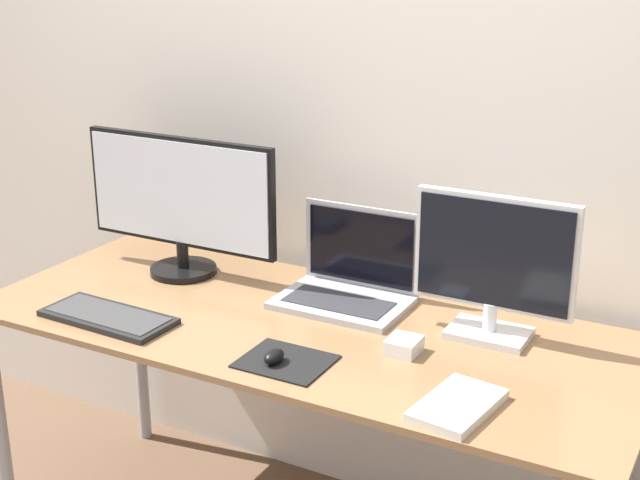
{
  "coord_description": "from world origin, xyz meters",
  "views": [
    {
      "loc": [
        1.07,
        -1.52,
        1.73
      ],
      "look_at": [
        0.01,
        0.44,
        0.97
      ],
      "focal_mm": 50.0,
      "sensor_mm": 36.0,
      "label": 1
    }
  ],
  "objects_px": {
    "monitor_right": "(494,265)",
    "mouse": "(274,356)",
    "laptop": "(350,279)",
    "power_brick": "(404,346)",
    "book": "(458,406)",
    "keyboard": "(108,317)",
    "monitor_left": "(180,201)"
  },
  "relations": [
    {
      "from": "laptop",
      "to": "mouse",
      "type": "relative_size",
      "value": 5.42
    },
    {
      "from": "monitor_right",
      "to": "laptop",
      "type": "bearing_deg",
      "value": 173.45
    },
    {
      "from": "keyboard",
      "to": "mouse",
      "type": "relative_size",
      "value": 5.67
    },
    {
      "from": "monitor_right",
      "to": "laptop",
      "type": "height_order",
      "value": "monitor_right"
    },
    {
      "from": "power_brick",
      "to": "monitor_right",
      "type": "bearing_deg",
      "value": 50.67
    },
    {
      "from": "laptop",
      "to": "keyboard",
      "type": "height_order",
      "value": "laptop"
    },
    {
      "from": "monitor_left",
      "to": "laptop",
      "type": "relative_size",
      "value": 1.81
    },
    {
      "from": "monitor_right",
      "to": "book",
      "type": "height_order",
      "value": "monitor_right"
    },
    {
      "from": "monitor_right",
      "to": "book",
      "type": "xyz_separation_m",
      "value": [
        0.06,
        -0.39,
        -0.18
      ]
    },
    {
      "from": "mouse",
      "to": "power_brick",
      "type": "bearing_deg",
      "value": 40.01
    },
    {
      "from": "book",
      "to": "power_brick",
      "type": "relative_size",
      "value": 2.9
    },
    {
      "from": "laptop",
      "to": "book",
      "type": "distance_m",
      "value": 0.66
    },
    {
      "from": "monitor_right",
      "to": "power_brick",
      "type": "distance_m",
      "value": 0.3
    },
    {
      "from": "monitor_left",
      "to": "monitor_right",
      "type": "xyz_separation_m",
      "value": [
        0.96,
        -0.0,
        -0.03
      ]
    },
    {
      "from": "monitor_left",
      "to": "keyboard",
      "type": "relative_size",
      "value": 1.73
    },
    {
      "from": "mouse",
      "to": "power_brick",
      "type": "distance_m",
      "value": 0.32
    },
    {
      "from": "book",
      "to": "power_brick",
      "type": "distance_m",
      "value": 0.3
    },
    {
      "from": "laptop",
      "to": "mouse",
      "type": "xyz_separation_m",
      "value": [
        0.02,
        -0.45,
        -0.04
      ]
    },
    {
      "from": "monitor_left",
      "to": "mouse",
      "type": "xyz_separation_m",
      "value": [
        0.56,
        -0.4,
        -0.21
      ]
    },
    {
      "from": "monitor_right",
      "to": "mouse",
      "type": "bearing_deg",
      "value": -135.38
    },
    {
      "from": "mouse",
      "to": "monitor_right",
      "type": "bearing_deg",
      "value": 44.62
    },
    {
      "from": "monitor_right",
      "to": "power_brick",
      "type": "relative_size",
      "value": 4.89
    },
    {
      "from": "monitor_right",
      "to": "laptop",
      "type": "xyz_separation_m",
      "value": [
        -0.42,
        0.05,
        -0.13
      ]
    },
    {
      "from": "laptop",
      "to": "power_brick",
      "type": "relative_size",
      "value": 4.24
    },
    {
      "from": "monitor_right",
      "to": "keyboard",
      "type": "relative_size",
      "value": 1.1
    },
    {
      "from": "monitor_left",
      "to": "laptop",
      "type": "xyz_separation_m",
      "value": [
        0.54,
        0.05,
        -0.16
      ]
    },
    {
      "from": "mouse",
      "to": "laptop",
      "type": "bearing_deg",
      "value": 92.67
    },
    {
      "from": "keyboard",
      "to": "mouse",
      "type": "bearing_deg",
      "value": -1.55
    },
    {
      "from": "keyboard",
      "to": "power_brick",
      "type": "xyz_separation_m",
      "value": [
        0.77,
        0.19,
        0.01
      ]
    },
    {
      "from": "laptop",
      "to": "mouse",
      "type": "distance_m",
      "value": 0.45
    },
    {
      "from": "laptop",
      "to": "keyboard",
      "type": "xyz_separation_m",
      "value": [
        -0.51,
        -0.43,
        -0.05
      ]
    },
    {
      "from": "monitor_left",
      "to": "book",
      "type": "distance_m",
      "value": 1.12
    }
  ]
}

